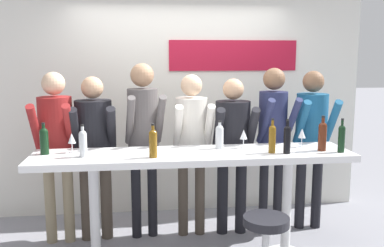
{
  "coord_description": "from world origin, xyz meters",
  "views": [
    {
      "loc": [
        -0.47,
        -3.74,
        1.91
      ],
      "look_at": [
        0.0,
        0.09,
        1.29
      ],
      "focal_mm": 40.0,
      "sensor_mm": 36.0,
      "label": 1
    }
  ],
  "objects_px": {
    "wine_bottle_5": "(219,136)",
    "person_left": "(94,141)",
    "person_center_left": "(143,129)",
    "person_center_right": "(233,140)",
    "person_far_right": "(311,132)",
    "wine_bottle_6": "(83,142)",
    "wine_bottle_1": "(153,142)",
    "wine_bottle_3": "(44,140)",
    "person_center": "(192,136)",
    "tasting_table": "(193,167)",
    "wine_bottle_2": "(272,137)",
    "wine_glass_1": "(244,135)",
    "wine_bottle_7": "(322,135)",
    "wine_glass_2": "(72,139)",
    "wine_bottle_4": "(287,138)",
    "person_far_left": "(56,138)",
    "bar_stool": "(266,243)",
    "person_right": "(273,129)",
    "wine_glass_0": "(302,134)",
    "wine_bottle_0": "(342,137)"
  },
  "relations": [
    {
      "from": "wine_bottle_5",
      "to": "wine_bottle_4",
      "type": "bearing_deg",
      "value": -26.32
    },
    {
      "from": "person_center",
      "to": "bar_stool",
      "type": "bearing_deg",
      "value": -69.55
    },
    {
      "from": "bar_stool",
      "to": "person_center_right",
      "type": "xyz_separation_m",
      "value": [
        -0.02,
        1.19,
        0.61
      ]
    },
    {
      "from": "tasting_table",
      "to": "person_far_right",
      "type": "bearing_deg",
      "value": 24.13
    },
    {
      "from": "bar_stool",
      "to": "wine_bottle_4",
      "type": "xyz_separation_m",
      "value": [
        0.32,
        0.47,
        0.75
      ]
    },
    {
      "from": "person_far_right",
      "to": "wine_glass_0",
      "type": "relative_size",
      "value": 9.85
    },
    {
      "from": "tasting_table",
      "to": "person_left",
      "type": "distance_m",
      "value": 1.12
    },
    {
      "from": "wine_bottle_5",
      "to": "wine_bottle_7",
      "type": "bearing_deg",
      "value": -12.52
    },
    {
      "from": "wine_bottle_1",
      "to": "wine_glass_0",
      "type": "relative_size",
      "value": 1.66
    },
    {
      "from": "wine_bottle_4",
      "to": "wine_bottle_1",
      "type": "bearing_deg",
      "value": -179.79
    },
    {
      "from": "wine_bottle_5",
      "to": "person_left",
      "type": "bearing_deg",
      "value": 158.8
    },
    {
      "from": "tasting_table",
      "to": "person_center",
      "type": "height_order",
      "value": "person_center"
    },
    {
      "from": "wine_bottle_5",
      "to": "wine_bottle_7",
      "type": "relative_size",
      "value": 0.81
    },
    {
      "from": "person_far_right",
      "to": "wine_bottle_6",
      "type": "xyz_separation_m",
      "value": [
        -2.33,
        -0.66,
        0.08
      ]
    },
    {
      "from": "person_center_left",
      "to": "wine_glass_1",
      "type": "bearing_deg",
      "value": -34.13
    },
    {
      "from": "person_left",
      "to": "person_far_right",
      "type": "height_order",
      "value": "person_far_right"
    },
    {
      "from": "wine_bottle_4",
      "to": "bar_stool",
      "type": "bearing_deg",
      "value": -124.11
    },
    {
      "from": "wine_bottle_0",
      "to": "wine_bottle_7",
      "type": "bearing_deg",
      "value": 149.66
    },
    {
      "from": "person_center_left",
      "to": "person_center_right",
      "type": "height_order",
      "value": "person_center_left"
    },
    {
      "from": "person_left",
      "to": "person_right",
      "type": "relative_size",
      "value": 0.96
    },
    {
      "from": "person_center",
      "to": "person_right",
      "type": "relative_size",
      "value": 0.97
    },
    {
      "from": "person_far_right",
      "to": "wine_glass_1",
      "type": "height_order",
      "value": "person_far_right"
    },
    {
      "from": "person_right",
      "to": "wine_bottle_0",
      "type": "distance_m",
      "value": 0.86
    },
    {
      "from": "wine_bottle_3",
      "to": "wine_bottle_6",
      "type": "xyz_separation_m",
      "value": [
        0.35,
        -0.14,
        -0.0
      ]
    },
    {
      "from": "person_center_left",
      "to": "wine_bottle_5",
      "type": "xyz_separation_m",
      "value": [
        0.71,
        -0.46,
        0.0
      ]
    },
    {
      "from": "wine_bottle_6",
      "to": "wine_glass_0",
      "type": "bearing_deg",
      "value": 4.67
    },
    {
      "from": "person_far_left",
      "to": "person_far_right",
      "type": "xyz_separation_m",
      "value": [
        2.67,
        0.04,
        -0.0
      ]
    },
    {
      "from": "wine_bottle_0",
      "to": "wine_glass_0",
      "type": "height_order",
      "value": "wine_bottle_0"
    },
    {
      "from": "person_far_right",
      "to": "tasting_table",
      "type": "bearing_deg",
      "value": -152.23
    },
    {
      "from": "wine_bottle_0",
      "to": "wine_bottle_3",
      "type": "xyz_separation_m",
      "value": [
        -2.64,
        0.25,
        -0.01
      ]
    },
    {
      "from": "person_right",
      "to": "wine_bottle_4",
      "type": "relative_size",
      "value": 5.72
    },
    {
      "from": "person_center",
      "to": "wine_bottle_3",
      "type": "xyz_separation_m",
      "value": [
        -1.37,
        -0.5,
        0.1
      ]
    },
    {
      "from": "wine_bottle_3",
      "to": "person_center",
      "type": "bearing_deg",
      "value": 19.9
    },
    {
      "from": "bar_stool",
      "to": "person_left",
      "type": "distance_m",
      "value": 1.99
    },
    {
      "from": "person_center_right",
      "to": "person_right",
      "type": "relative_size",
      "value": 0.94
    },
    {
      "from": "tasting_table",
      "to": "wine_bottle_2",
      "type": "bearing_deg",
      "value": -8.08
    },
    {
      "from": "wine_glass_2",
      "to": "wine_bottle_4",
      "type": "bearing_deg",
      "value": -8.03
    },
    {
      "from": "person_center_left",
      "to": "wine_glass_1",
      "type": "distance_m",
      "value": 1.05
    },
    {
      "from": "wine_bottle_2",
      "to": "wine_bottle_3",
      "type": "height_order",
      "value": "wine_bottle_2"
    },
    {
      "from": "wine_bottle_6",
      "to": "wine_bottle_1",
      "type": "bearing_deg",
      "value": -9.22
    },
    {
      "from": "wine_glass_1",
      "to": "person_far_left",
      "type": "bearing_deg",
      "value": 166.25
    },
    {
      "from": "wine_bottle_1",
      "to": "wine_bottle_2",
      "type": "distance_m",
      "value": 1.07
    },
    {
      "from": "tasting_table",
      "to": "wine_glass_2",
      "type": "bearing_deg",
      "value": 173.29
    },
    {
      "from": "person_center_left",
      "to": "wine_bottle_1",
      "type": "height_order",
      "value": "person_center_left"
    },
    {
      "from": "tasting_table",
      "to": "wine_bottle_4",
      "type": "xyz_separation_m",
      "value": [
        0.82,
        -0.14,
        0.28
      ]
    },
    {
      "from": "person_far_right",
      "to": "wine_glass_2",
      "type": "relative_size",
      "value": 9.85
    },
    {
      "from": "person_center_right",
      "to": "wine_glass_2",
      "type": "distance_m",
      "value": 1.64
    },
    {
      "from": "person_right",
      "to": "wine_glass_0",
      "type": "distance_m",
      "value": 0.51
    },
    {
      "from": "person_center_left",
      "to": "wine_bottle_7",
      "type": "relative_size",
      "value": 5.65
    },
    {
      "from": "person_far_left",
      "to": "wine_glass_1",
      "type": "height_order",
      "value": "person_far_left"
    }
  ]
}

